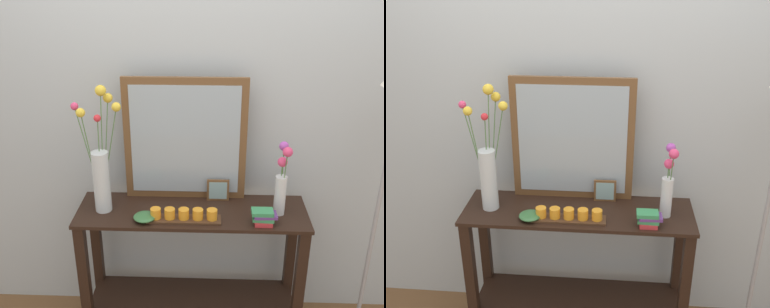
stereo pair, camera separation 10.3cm
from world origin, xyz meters
TOP-DOWN VIEW (x-y plane):
  - wall_back at (0.00, 0.31)m, footprint 6.40×0.08m
  - console_table at (0.00, 0.00)m, footprint 1.26×0.38m
  - mirror_leaning at (-0.04, 0.16)m, footprint 0.68×0.03m
  - tall_vase_left at (-0.48, -0.00)m, footprint 0.26×0.19m
  - vase_right at (0.47, -0.01)m, footprint 0.07×0.13m
  - candle_tray at (-0.04, -0.10)m, footprint 0.39×0.09m
  - picture_frame_small at (0.14, 0.12)m, footprint 0.13×0.01m
  - decorative_bowl at (-0.24, -0.12)m, footprint 0.12×0.12m
  - book_stack at (0.38, -0.12)m, footprint 0.13×0.09m

SIDE VIEW (x-z plane):
  - console_table at x=0.00m, z-range 0.09..0.95m
  - decorative_bowl at x=-0.24m, z-range 0.86..0.90m
  - candle_tray at x=-0.04m, z-range 0.85..0.92m
  - book_stack at x=0.38m, z-range 0.86..0.94m
  - picture_frame_small at x=0.14m, z-range 0.86..0.99m
  - vase_right at x=0.47m, z-range 0.85..1.25m
  - tall_vase_left at x=-0.48m, z-range 0.77..1.45m
  - mirror_leaning at x=-0.04m, z-range 0.86..1.56m
  - wall_back at x=0.00m, z-range 0.00..2.70m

